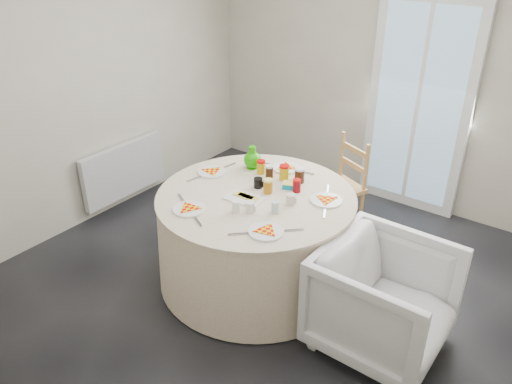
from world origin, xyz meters
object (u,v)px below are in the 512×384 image
Objects in this scene: wooden_chair at (338,184)px; green_pitcher at (252,158)px; radiator at (124,170)px; table at (256,239)px; armchair at (384,299)px.

green_pitcher reaches higher than wooden_chair.
radiator is 1.61m from green_pitcher.
wooden_chair reaches higher than radiator.
radiator is at bearing -132.06° from wooden_chair.
green_pitcher is at bearing 6.25° from radiator.
radiator is 0.63× the size of table.
wooden_chair reaches higher than table.
wooden_chair is at bearing 51.68° from green_pitcher.
green_pitcher reaches higher than radiator.
radiator is at bearing -178.97° from green_pitcher.
radiator is 2.99m from armchair.
radiator is 1.10× the size of wooden_chair.
wooden_chair reaches higher than armchair.
radiator is 2.17m from wooden_chair.
table is at bearing -6.30° from radiator.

